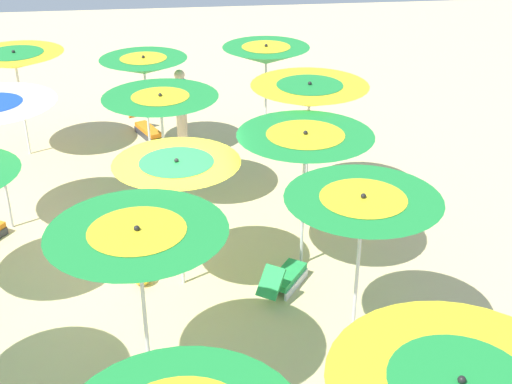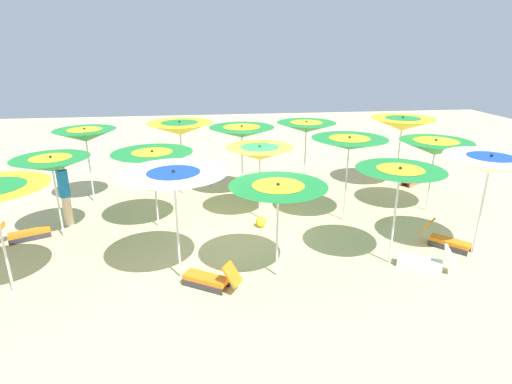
% 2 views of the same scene
% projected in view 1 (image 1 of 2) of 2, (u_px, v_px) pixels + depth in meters
% --- Properties ---
extents(ground, '(40.60, 40.60, 0.04)m').
position_uv_depth(ground, '(162.00, 281.00, 11.22)').
color(ground, beige).
extents(beach_umbrella_0, '(2.10, 2.10, 2.41)m').
position_uv_depth(beach_umbrella_0, '(15.00, 60.00, 14.70)').
color(beach_umbrella_0, silver).
rests_on(beach_umbrella_0, ground).
extents(beach_umbrella_5, '(1.91, 1.91, 2.25)m').
position_uv_depth(beach_umbrella_5, '(144.00, 66.00, 14.92)').
color(beach_umbrella_5, silver).
rests_on(beach_umbrella_5, ground).
extents(beach_umbrella_6, '(2.18, 2.18, 2.22)m').
position_uv_depth(beach_umbrella_6, '(161.00, 104.00, 12.78)').
color(beach_umbrella_6, silver).
rests_on(beach_umbrella_6, ground).
extents(beach_umbrella_7, '(1.92, 1.92, 2.22)m').
position_uv_depth(beach_umbrella_7, '(177.00, 173.00, 10.23)').
color(beach_umbrella_7, silver).
rests_on(beach_umbrella_7, ground).
extents(beach_umbrella_8, '(2.11, 2.11, 2.51)m').
position_uv_depth(beach_umbrella_8, '(138.00, 242.00, 7.88)').
color(beach_umbrella_8, silver).
rests_on(beach_umbrella_8, ground).
extents(beach_umbrella_10, '(1.91, 1.91, 2.46)m').
position_uv_depth(beach_umbrella_10, '(266.00, 55.00, 14.96)').
color(beach_umbrella_10, silver).
rests_on(beach_umbrella_10, ground).
extents(beach_umbrella_11, '(2.14, 2.14, 2.54)m').
position_uv_depth(beach_umbrella_11, '(309.00, 95.00, 12.40)').
color(beach_umbrella_11, silver).
rests_on(beach_umbrella_11, ground).
extents(beach_umbrella_12, '(2.13, 2.13, 2.43)m').
position_uv_depth(beach_umbrella_12, '(305.00, 144.00, 10.62)').
color(beach_umbrella_12, silver).
rests_on(beach_umbrella_12, ground).
extents(beach_umbrella_13, '(2.01, 2.01, 2.47)m').
position_uv_depth(beach_umbrella_13, '(362.00, 209.00, 8.66)').
color(beach_umbrella_13, silver).
rests_on(beach_umbrella_13, ground).
extents(lounger_1, '(1.38, 0.85, 0.59)m').
position_uv_depth(lounger_1, '(147.00, 128.00, 16.57)').
color(lounger_1, '#333338').
rests_on(lounger_1, ground).
extents(lounger_4, '(1.18, 0.97, 0.61)m').
position_uv_depth(lounger_4, '(284.00, 278.00, 10.89)').
color(lounger_4, silver).
rests_on(lounger_4, ground).
extents(beachgoer_0, '(0.30, 0.30, 1.88)m').
position_uv_depth(beachgoer_0, '(181.00, 108.00, 15.52)').
color(beachgoer_0, beige).
rests_on(beachgoer_0, ground).
extents(beach_ball, '(0.31, 0.31, 0.31)m').
position_uv_depth(beach_ball, '(142.00, 276.00, 11.04)').
color(beach_ball, yellow).
rests_on(beach_ball, ground).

